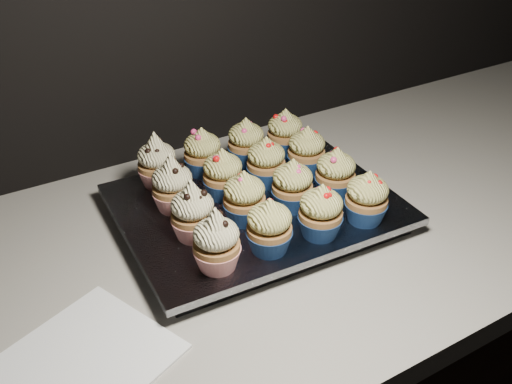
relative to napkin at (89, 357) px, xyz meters
The scene contains 20 objects.
worktop 0.14m from the napkin, 57.31° to the left, with size 2.44×0.64×0.04m, color beige.
napkin is the anchor object (origin of this frame).
baking_tray 0.34m from the napkin, 24.70° to the left, with size 0.38×0.29×0.02m, color black.
foil_lining 0.34m from the napkin, 24.70° to the left, with size 0.41×0.32×0.01m, color silver.
cupcake_0 0.20m from the napkin, 10.36° to the left, with size 0.06×0.06×0.10m.
cupcake_1 0.28m from the napkin, ahead, with size 0.06×0.06×0.08m.
cupcake_2 0.35m from the napkin, ahead, with size 0.06×0.06×0.08m.
cupcake_3 0.43m from the napkin, ahead, with size 0.06×0.06×0.08m.
cupcake_4 0.23m from the napkin, 30.11° to the left, with size 0.06×0.06×0.10m.
cupcake_5 0.30m from the napkin, 21.70° to the left, with size 0.06×0.06×0.08m.
cupcake_6 0.37m from the napkin, 16.16° to the left, with size 0.06×0.06×0.08m.
cupcake_7 0.44m from the napkin, 12.72° to the left, with size 0.06×0.06×0.08m.
cupcake_8 0.28m from the napkin, 44.25° to the left, with size 0.06×0.06×0.10m.
cupcake_9 0.34m from the napkin, 33.51° to the left, with size 0.06×0.06×0.08m.
cupcake_10 0.40m from the napkin, 27.17° to the left, with size 0.06×0.06×0.08m.
cupcake_11 0.47m from the napkin, 22.61° to the left, with size 0.06×0.06×0.08m.
cupcake_12 0.34m from the napkin, 52.95° to the left, with size 0.06×0.06×0.10m.
cupcake_13 0.39m from the napkin, 43.09° to the left, with size 0.06×0.06×0.08m.
cupcake_14 0.45m from the napkin, 35.56° to the left, with size 0.06×0.06×0.08m.
cupcake_15 0.51m from the napkin, 30.15° to the left, with size 0.06×0.06×0.08m.
Camera 1 is at (-0.14, 1.09, 1.42)m, focal length 40.00 mm.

